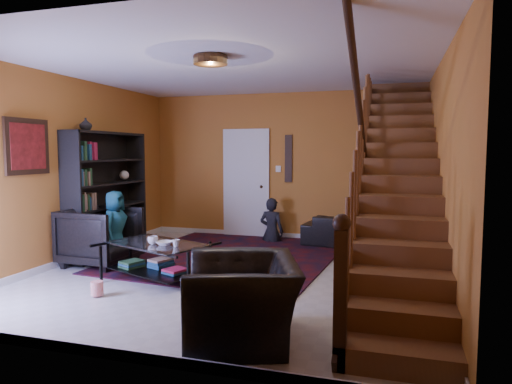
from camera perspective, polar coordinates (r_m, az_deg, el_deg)
floor at (r=6.40m, az=-2.73°, el=-10.18°), size 5.50×5.50×0.00m
room at (r=8.08m, az=-8.57°, el=-6.64°), size 5.50×5.50×5.50m
staircase at (r=5.83m, az=17.30°, el=2.04°), size 0.95×5.02×3.18m
bookshelf at (r=7.85m, az=-18.06°, el=-0.43°), size 0.35×1.80×2.00m
door at (r=9.00m, az=-1.23°, el=0.89°), size 0.82×0.05×2.05m
framed_picture at (r=6.75m, az=-26.69°, el=5.10°), size 0.04×0.74×0.74m
wall_hanging at (r=8.76m, az=4.09°, el=4.19°), size 0.14×0.03×0.90m
ceiling_fixture at (r=5.53m, az=-5.71°, el=16.07°), size 0.40×0.40×0.10m
rug at (r=7.43m, az=-3.08°, el=-7.96°), size 3.45×3.86×0.02m
sofa at (r=8.26m, az=12.59°, el=-4.86°), size 1.97×0.97×0.55m
armchair_left at (r=7.14m, az=-18.83°, el=-5.28°), size 0.99×0.97×0.87m
armchair_right at (r=4.20m, az=-1.77°, el=-13.28°), size 1.30×1.38×0.73m
person_adult_a at (r=8.58m, az=1.97°, el=-4.97°), size 0.50×0.36×1.27m
person_adult_b at (r=8.34m, az=12.59°, el=-5.85°), size 0.56×0.44×1.14m
person_child at (r=7.25m, az=-17.18°, el=-4.17°), size 0.42×0.58×1.10m
coffee_table at (r=6.19m, az=-12.30°, el=-8.10°), size 1.47×1.17×0.49m
cup_a at (r=6.07m, az=-12.76°, el=-5.90°), size 0.16×0.16×0.10m
cup_b at (r=5.86m, az=-9.98°, el=-6.31°), size 0.10×0.10×0.09m
bowl at (r=5.99m, az=-11.34°, el=-6.29°), size 0.22×0.22×0.05m
vase at (r=7.42m, az=-20.51°, el=7.94°), size 0.18×0.18×0.19m
popcorn_bucket at (r=5.72m, az=-19.25°, el=-11.29°), size 0.16×0.16×0.16m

